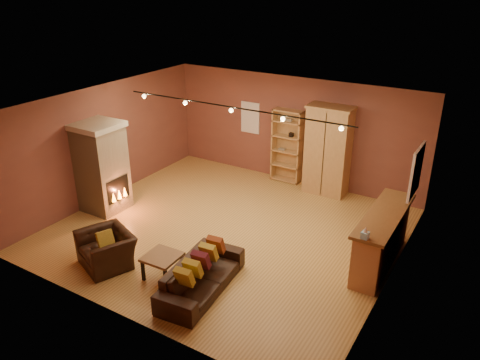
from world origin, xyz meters
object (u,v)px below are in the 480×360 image
Objects in this scene: loveseat at (201,270)px; armchair at (106,244)px; coffee_table at (162,259)px; bookcase at (288,145)px; bar_counter at (381,239)px; armoire at (328,150)px; fireplace at (102,167)px.

loveseat is 1.70× the size of armchair.
coffee_table is at bearing 32.77° from armchair.
bookcase is 0.86× the size of bar_counter.
armoire is at bearing 130.01° from bar_counter.
loveseat is 2.03m from armchair.
armoire is 3.34m from bar_counter.
coffee_table is (-3.28, -2.51, -0.16)m from bar_counter.
fireplace is 3.37m from coffee_table.
bar_counter is at bearing 37.45° from coffee_table.
armchair is (1.78, -1.69, -0.61)m from fireplace.
fireplace is 1.08× the size of bookcase.
loveseat is 0.83m from coffee_table.
bar_counter is at bearing 53.53° from armchair.
bar_counter is (2.11, -2.52, -0.58)m from armoire.
bookcase is 5.25m from coffee_table.
fireplace is 3.35× the size of coffee_table.
coffee_table is (1.18, 0.22, -0.05)m from armchair.
loveseat is at bearing -135.02° from bar_counter.
fireplace is 5.45m from armoire.
armoire reaches higher than fireplace.
armoire is 5.22m from coffee_table.
bookcase is 5.59m from armchair.
bookcase is 0.87× the size of armoire.
armoire is at bearing 87.95° from armchair.
fireplace is at bearing -139.21° from armoire.
loveseat is at bearing -80.60° from bookcase.
coffee_table is (0.02, -5.21, -0.61)m from bookcase.
loveseat is (-0.33, -4.96, -0.74)m from armoire.
fireplace is 4.10m from loveseat.
fireplace is 6.35m from bar_counter.
armoire is 1.12× the size of loveseat.
bookcase reaches higher than loveseat.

